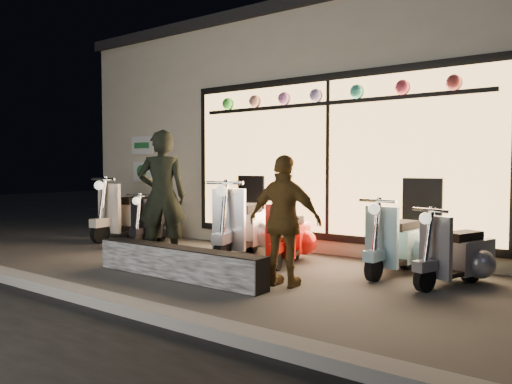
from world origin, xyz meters
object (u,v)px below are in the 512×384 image
graffiti_barrier (178,263)px  woman (285,221)px  scooter_red (290,236)px  man (162,196)px  scooter_silver (245,226)px

graffiti_barrier → woman: bearing=18.9°
graffiti_barrier → scooter_red: scooter_red is taller
scooter_red → man: size_ratio=0.67×
scooter_red → woman: (0.76, -1.32, 0.40)m
scooter_red → woman: 1.57m
man → woman: 2.37m
scooter_red → woman: woman is taller
scooter_silver → man: bearing=-137.2°
scooter_silver → scooter_red: scooter_silver is taller
graffiti_barrier → scooter_silver: scooter_silver is taller
scooter_silver → man: size_ratio=0.83×
graffiti_barrier → man: man is taller
graffiti_barrier → man: 1.47m
woman → graffiti_barrier: bearing=11.0°
man → woman: man is taller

